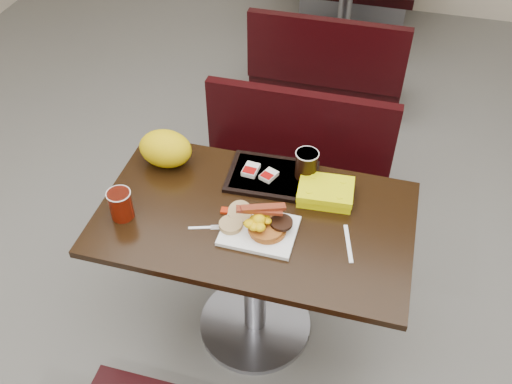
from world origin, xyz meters
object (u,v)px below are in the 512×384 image
(table_near, at_px, (255,276))
(clamshell, at_px, (326,192))
(bench_near_n, at_px, (290,173))
(hashbrown_sleeve_left, at_px, (251,170))
(coffee_cup_near, at_px, (121,205))
(fork, at_px, (200,228))
(table_far, at_px, (345,8))
(knife, at_px, (348,243))
(coffee_cup_far, at_px, (306,165))
(pancake_stack, at_px, (268,228))
(bench_far_s, at_px, (329,57))
(platter, at_px, (259,231))
(paper_bag, at_px, (166,149))
(hashbrown_sleeve_right, at_px, (269,175))
(tray, at_px, (272,177))

(table_near, relative_size, clamshell, 5.61)
(bench_near_n, bearing_deg, hashbrown_sleeve_left, -99.06)
(coffee_cup_near, distance_m, fork, 0.31)
(bench_near_n, height_order, table_far, table_far)
(coffee_cup_near, relative_size, knife, 0.67)
(table_far, distance_m, coffee_cup_far, 2.40)
(bench_near_n, relative_size, pancake_stack, 7.20)
(bench_far_s, bearing_deg, platter, -88.91)
(coffee_cup_far, bearing_deg, table_near, -119.95)
(bench_near_n, distance_m, knife, 0.92)
(bench_near_n, relative_size, platter, 3.65)
(bench_near_n, distance_m, platter, 0.88)
(platter, bearing_deg, paper_bag, 149.82)
(hashbrown_sleeve_right, bearing_deg, bench_near_n, 112.75)
(knife, bearing_deg, hashbrown_sleeve_right, -140.38)
(tray, relative_size, hashbrown_sleeve_left, 4.58)
(clamshell, bearing_deg, hashbrown_sleeve_left, 166.33)
(pancake_stack, height_order, knife, pancake_stack)
(table_near, bearing_deg, hashbrown_sleeve_left, 109.12)
(hashbrown_sleeve_right, bearing_deg, hashbrown_sleeve_left, -166.75)
(table_near, height_order, coffee_cup_near, coffee_cup_near)
(table_far, relative_size, bench_far_s, 1.20)
(hashbrown_sleeve_left, distance_m, coffee_cup_far, 0.23)
(fork, xyz_separation_m, paper_bag, (-0.25, 0.32, 0.08))
(fork, bearing_deg, table_far, 68.72)
(bench_far_s, relative_size, paper_bag, 4.49)
(tray, distance_m, coffee_cup_far, 0.15)
(platter, relative_size, knife, 1.52)
(bench_near_n, bearing_deg, table_near, -90.00)
(fork, relative_size, tray, 0.32)
(clamshell, distance_m, paper_bag, 0.68)
(knife, height_order, hashbrown_sleeve_right, hashbrown_sleeve_right)
(bench_near_n, xyz_separation_m, coffee_cup_far, (0.15, -0.45, 0.47))
(platter, bearing_deg, knife, 5.55)
(table_near, distance_m, tray, 0.44)
(knife, relative_size, hashbrown_sleeve_left, 2.32)
(clamshell, bearing_deg, paper_bag, 172.94)
(coffee_cup_far, bearing_deg, platter, -108.01)
(pancake_stack, relative_size, fork, 1.20)
(table_near, height_order, bench_far_s, table_near)
(hashbrown_sleeve_left, bearing_deg, coffee_cup_near, -134.20)
(bench_near_n, xyz_separation_m, hashbrown_sleeve_left, (-0.08, -0.48, 0.42))
(hashbrown_sleeve_left, xyz_separation_m, hashbrown_sleeve_right, (0.08, -0.01, -0.00))
(bench_near_n, distance_m, hashbrown_sleeve_left, 0.64)
(coffee_cup_near, height_order, hashbrown_sleeve_right, coffee_cup_near)
(knife, bearing_deg, coffee_cup_near, -99.48)
(paper_bag, bearing_deg, bench_far_s, 75.59)
(tray, bearing_deg, fork, -122.76)
(paper_bag, bearing_deg, tray, 2.70)
(clamshell, bearing_deg, bench_near_n, 110.30)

